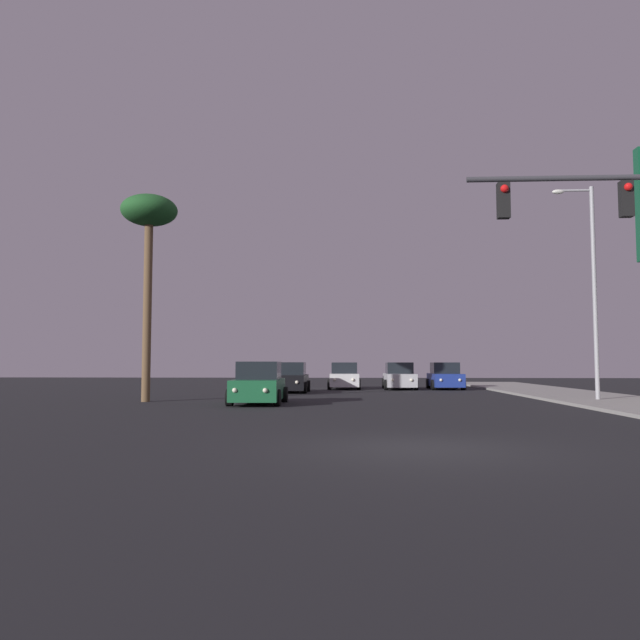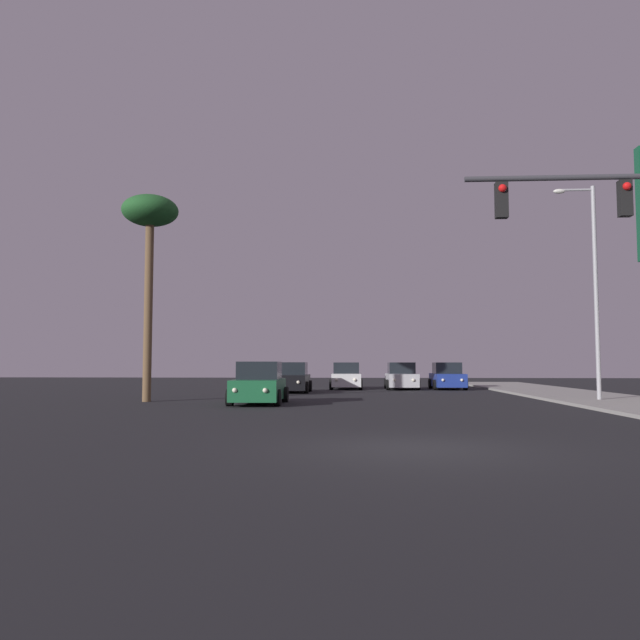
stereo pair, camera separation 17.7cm
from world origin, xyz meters
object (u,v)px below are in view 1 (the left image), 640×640
Objects in this scene: car_black at (290,379)px; street_lamp at (591,280)px; car_silver at (399,377)px; palm_tree_near at (149,222)px; car_white at (344,377)px; car_blue at (445,377)px; car_green at (259,385)px.

street_lamp reaches higher than car_black.
car_silver is 19.23m from palm_tree_near.
car_blue is at bearing 176.68° from car_white.
car_green is 0.49× the size of palm_tree_near.
car_white is 17.66m from palm_tree_near.
car_white is 15.60m from car_green.
car_green is 1.01× the size of car_blue.
car_blue is 21.20m from palm_tree_near.
car_blue is at bearing 43.46° from palm_tree_near.
car_white is at bearing -120.07° from car_black.
palm_tree_near is (-14.54, -13.78, 6.92)m from car_blue.
street_lamp reaches higher than car_blue.
car_silver is at bearing 2.89° from car_blue.
car_green and car_silver have the same top height.
car_black is 1.00× the size of car_blue.
car_blue is (9.57, 15.00, 0.00)m from car_green.
street_lamp is 18.95m from palm_tree_near.
car_white is at bearing 59.75° from palm_tree_near.
car_black and car_green have the same top height.
street_lamp is (13.53, -8.21, 4.36)m from car_black.
car_blue is 0.49× the size of palm_tree_near.
car_white and car_black have the same top height.
car_black is 1.00× the size of car_silver.
street_lamp is 1.02× the size of palm_tree_near.
street_lamp is (13.79, 1.87, 4.36)m from car_green.
car_white is 6.36m from car_blue.
car_blue is at bearing -177.95° from car_silver.
palm_tree_near is (-5.24, -8.86, 6.92)m from car_black.
car_black and car_silver have the same top height.
car_white is at bearing -2.43° from car_blue.
car_black is 0.49× the size of palm_tree_near.
street_lamp is (7.10, -12.99, 4.36)m from car_silver.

